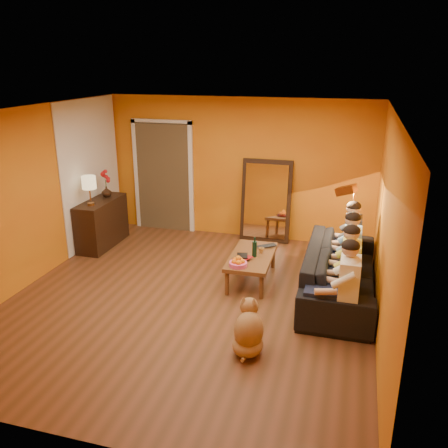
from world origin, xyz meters
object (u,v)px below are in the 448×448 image
(person_mid_right, at_px, (351,254))
(coffee_table, at_px, (252,268))
(table_lamp, at_px, (90,191))
(floor_lamp, at_px, (351,232))
(person_mid_left, at_px, (350,269))
(tumbler, at_px, (261,250))
(mirror_frame, at_px, (266,201))
(person_far_left, at_px, (348,287))
(dog, at_px, (249,327))
(sideboard, at_px, (102,223))
(vase, at_px, (107,192))
(laptop, at_px, (268,247))
(sofa, at_px, (340,272))
(wine_bottle, at_px, (255,247))
(person_far_right, at_px, (352,240))

(person_mid_right, bearing_deg, coffee_table, 179.69)
(table_lamp, bearing_deg, floor_lamp, 2.35)
(person_mid_left, relative_size, person_mid_right, 1.00)
(floor_lamp, relative_size, tumbler, 16.36)
(mirror_frame, bearing_deg, person_mid_left, -55.99)
(coffee_table, bearing_deg, person_far_left, -39.06)
(dog, bearing_deg, sideboard, 153.21)
(floor_lamp, bearing_deg, vase, -164.17)
(person_far_left, bearing_deg, mirror_frame, 118.65)
(laptop, bearing_deg, floor_lamp, -27.16)
(table_lamp, xyz_separation_m, dog, (3.31, -2.26, -0.78))
(sideboard, xyz_separation_m, floor_lamp, (4.34, -0.12, 0.29))
(sideboard, distance_m, floor_lamp, 4.35)
(table_lamp, bearing_deg, sofa, -6.88)
(coffee_table, xyz_separation_m, person_mid_right, (1.44, -0.01, 0.40))
(person_mid_left, distance_m, wine_bottle, 1.48)
(sideboard, relative_size, wine_bottle, 3.81)
(laptop, bearing_deg, coffee_table, -155.05)
(table_lamp, bearing_deg, dog, -34.26)
(tumbler, bearing_deg, vase, 164.71)
(person_mid_left, bearing_deg, sideboard, 163.90)
(sofa, distance_m, coffee_table, 1.32)
(floor_lamp, bearing_deg, person_mid_left, -67.77)
(table_lamp, relative_size, person_far_left, 0.42)
(person_far_right, bearing_deg, tumbler, -162.26)
(laptop, bearing_deg, dog, -122.58)
(person_mid_right, height_order, vase, person_mid_right)
(dog, bearing_deg, person_mid_right, 71.02)
(dog, xyz_separation_m, person_mid_right, (1.06, 1.84, 0.29))
(person_far_left, xyz_separation_m, person_far_right, (0.00, 1.65, 0.00))
(mirror_frame, distance_m, sideboard, 3.01)
(person_mid_left, distance_m, vase, 4.64)
(mirror_frame, height_order, person_mid_left, mirror_frame)
(coffee_table, relative_size, floor_lamp, 0.85)
(mirror_frame, height_order, coffee_table, mirror_frame)
(person_far_left, relative_size, vase, 6.49)
(person_far_right, bearing_deg, mirror_frame, 141.84)
(table_lamp, relative_size, vase, 2.71)
(sideboard, relative_size, dog, 1.82)
(sideboard, xyz_separation_m, laptop, (3.11, -0.35, 0.01))
(mirror_frame, distance_m, laptop, 1.51)
(sofa, relative_size, laptop, 7.77)
(floor_lamp, xyz_separation_m, wine_bottle, (-1.36, -0.63, -0.14))
(person_mid_left, xyz_separation_m, tumbler, (-1.32, 0.68, -0.15))
(person_mid_left, height_order, person_mid_right, same)
(sofa, bearing_deg, vase, 75.94)
(laptop, bearing_deg, person_mid_left, -73.59)
(mirror_frame, xyz_separation_m, laptop, (0.32, -1.43, -0.33))
(mirror_frame, relative_size, laptop, 4.81)
(sofa, bearing_deg, floor_lamp, -8.25)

